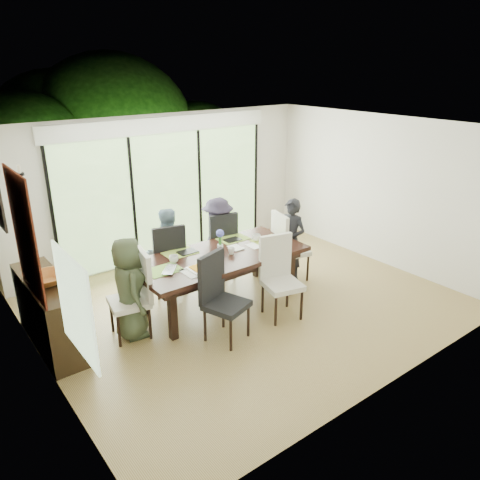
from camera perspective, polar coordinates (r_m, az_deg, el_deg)
floor at (r=7.38m, az=1.19°, el=-7.87°), size 6.00×5.00×0.01m
ceiling at (r=6.52m, az=1.37°, el=13.50°), size 6.00×5.00×0.01m
wall_back at (r=8.84m, az=-8.97°, el=6.30°), size 6.00×0.02×2.70m
wall_front at (r=5.25m, az=18.67°, el=-5.02°), size 6.00×0.02×2.70m
wall_left at (r=5.60m, az=-23.66°, el=-4.09°), size 0.02×5.00×2.70m
wall_right at (r=8.94m, az=16.62°, el=5.84°), size 0.02×5.00×2.70m
glass_doors at (r=8.85m, az=-8.79°, el=5.31°), size 4.20×0.02×2.30m
blinds_header at (r=8.58m, az=-9.25°, el=13.68°), size 4.40×0.06×0.28m
mullion_a at (r=8.10m, az=-21.84°, el=2.55°), size 0.05×0.04×2.30m
mullion_b at (r=8.54m, az=-12.87°, el=4.46°), size 0.05×0.04×2.30m
mullion_c at (r=9.18m, az=-4.93°, el=6.06°), size 0.05×0.04×2.30m
mullion_d at (r=9.97m, az=1.90°, el=7.33°), size 0.05×0.04×2.30m
side_window at (r=4.49m, az=-19.46°, el=-7.59°), size 0.02×0.90×1.00m
deck at (r=10.03m, az=-10.99°, el=-0.47°), size 6.00×1.80×0.10m
rail_top at (r=10.52m, az=-13.19°, el=3.84°), size 6.00×0.08×0.06m
foliage_left at (r=10.69m, az=-24.73°, el=7.68°), size 3.20×3.20×3.20m
foliage_mid at (r=11.85m, az=-15.24°, el=11.76°), size 4.00×4.00×4.00m
foliage_right at (r=12.04m, az=-5.48°, el=9.92°), size 2.80×2.80×2.80m
foliage_far at (r=12.20m, az=-20.85°, el=10.53°), size 3.60×3.60×3.60m
table_top at (r=7.06m, az=-2.50°, el=-2.00°), size 2.66×1.22×0.07m
table_apron at (r=7.10m, az=-2.49°, el=-2.74°), size 2.44×1.00×0.11m
table_leg_fl at (r=6.41m, az=-8.22°, el=-8.90°), size 0.10×0.10×0.76m
table_leg_fr at (r=7.56m, az=6.18°, el=-3.96°), size 0.10×0.10×0.76m
table_leg_bl at (r=7.09m, az=-11.68°, el=-6.04°), size 0.10×0.10×0.76m
table_leg_br at (r=8.14m, az=2.04°, el=-1.95°), size 0.10×0.10×0.76m
chair_left_end at (r=6.49m, az=-13.46°, el=-6.62°), size 0.59×0.59×1.22m
chair_right_end at (r=8.02m, az=6.33°, el=-0.69°), size 0.62×0.62×1.22m
chair_far_left at (r=7.59m, az=-8.96°, el=-2.10°), size 0.62×0.62×1.22m
chair_far_right at (r=8.07m, az=-2.75°, el=-0.43°), size 0.58×0.58×1.22m
chair_near_left at (r=6.24m, az=-1.65°, el=-7.17°), size 0.65×0.65×1.22m
chair_near_right at (r=6.81m, az=5.22°, el=-4.73°), size 0.62×0.62×1.22m
person_left_end at (r=6.45m, az=-13.38°, el=-5.75°), size 0.53×0.73×1.43m
person_right_end at (r=7.97m, az=6.25°, el=-0.02°), size 0.54×0.74×1.43m
person_far_left at (r=7.54m, az=-8.93°, el=-1.41°), size 0.68×0.43×1.43m
person_far_right at (r=8.02m, az=-2.68°, el=0.23°), size 0.74×0.54×1.43m
placemat_left at (r=6.60m, az=-9.29°, el=-3.64°), size 0.49×0.35×0.01m
placemat_right at (r=7.59m, az=3.37°, el=-0.04°), size 0.49×0.35×0.01m
placemat_far_l at (r=7.14m, az=-7.31°, el=-1.57°), size 0.49×0.35×0.01m
placemat_far_r at (r=7.65m, az=-0.85°, el=0.16°), size 0.49×0.35×0.01m
placemat_paper at (r=6.54m, az=-4.95°, el=-3.66°), size 0.49×0.35×0.01m
tablet_far_l at (r=7.14m, az=-6.42°, el=-1.44°), size 0.29×0.20×0.01m
tablet_far_r at (r=7.58m, az=-0.93°, el=0.03°), size 0.27×0.19×0.01m
papers at (r=7.40m, az=2.15°, el=-0.58°), size 0.33×0.24×0.00m
platter_base at (r=6.54m, az=-4.96°, el=-3.53°), size 0.29×0.29×0.03m
platter_snacks at (r=6.53m, az=-4.96°, el=-3.37°), size 0.22×0.22×0.02m
vase at (r=7.09m, az=-2.42°, el=-1.04°), size 0.09×0.09×0.13m
hyacinth_stems at (r=7.04m, az=-2.43°, el=-0.03°), size 0.04×0.04×0.18m
hyacinth_blooms at (r=7.00m, az=-2.45°, el=0.81°), size 0.12×0.12×0.12m
laptop at (r=6.56m, az=-8.11°, el=-3.63°), size 0.42×0.43×0.03m
cup_a at (r=6.81m, az=-8.08°, el=-2.32°), size 0.15×0.15×0.11m
cup_b at (r=7.04m, az=-1.05°, el=-1.33°), size 0.15×0.15×0.10m
cup_c at (r=7.55m, az=2.02°, el=0.28°), size 0.19×0.19×0.11m
book at (r=7.22m, az=-1.11°, el=-1.09°), size 0.20×0.26×0.02m
sideboard at (r=6.69m, az=-22.18°, el=-8.20°), size 0.47×1.66×0.93m
bowl at (r=6.37m, az=-22.57°, el=-4.42°), size 0.49×0.49×0.12m
candlestick_base at (r=6.79m, az=-23.57°, el=-3.37°), size 0.10×0.10×0.04m
candlestick_shaft at (r=6.57m, az=-24.39°, el=1.83°), size 0.02×0.02×1.30m
candlestick_pan at (r=6.41m, az=-25.24°, el=7.26°), size 0.10×0.10×0.03m
candle at (r=6.40m, az=-25.33°, el=7.80°), size 0.04×0.04×0.10m
tapestry at (r=5.85m, az=-24.79°, el=0.49°), size 0.02×1.00×1.50m
art_canvas at (r=7.06m, az=-27.23°, el=3.83°), size 0.01×0.45×0.55m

